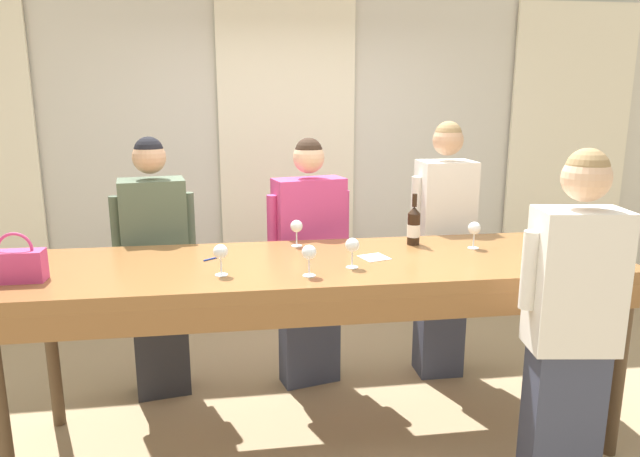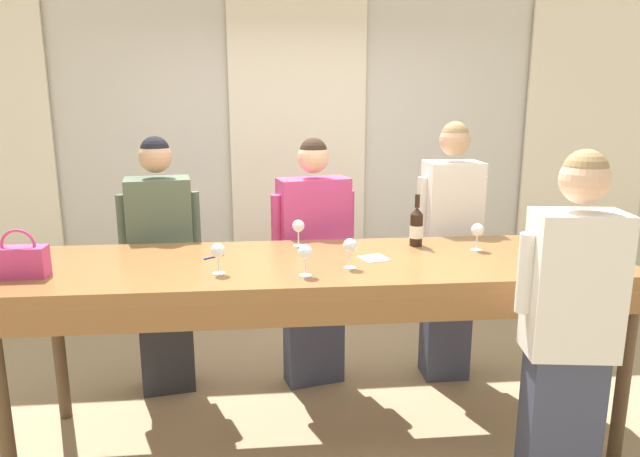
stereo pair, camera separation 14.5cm
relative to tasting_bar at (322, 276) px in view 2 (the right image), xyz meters
The scene contains 19 objects.
ground_plane 0.96m from the tasting_bar, 90.00° to the left, with size 18.00×18.00×0.00m, color tan.
wall_back 2.08m from the tasting_bar, 90.00° to the left, with size 12.00×0.06×2.80m.
curtain_panel_center 2.00m from the tasting_bar, 90.00° to the left, with size 1.13×0.03×2.69m.
curtain_panel_right 3.24m from the tasting_bar, 37.72° to the left, with size 1.13×0.03×2.69m.
tasting_bar is the anchor object (origin of this frame).
wine_bottle 0.66m from the tasting_bar, 25.42° to the left, with size 0.07×0.07×0.30m.
handbag 1.47m from the tasting_bar, behind, with size 0.25×0.10×0.23m.
wine_glass_front_left 0.91m from the tasting_bar, ahead, with size 0.07×0.07×0.15m.
wine_glass_front_mid 0.27m from the tasting_bar, 47.81° to the right, with size 0.07×0.07×0.15m.
wine_glass_front_right 1.32m from the tasting_bar, ahead, with size 0.07×0.07×0.15m.
wine_glass_center_left 0.58m from the tasting_bar, 161.84° to the right, with size 0.07×0.07×0.15m.
wine_glass_center_mid 0.33m from the tasting_bar, 113.37° to the right, with size 0.07×0.07×0.15m.
wine_glass_center_right 0.40m from the tasting_bar, 107.31° to the left, with size 0.07×0.07×0.15m.
napkin 0.29m from the tasting_bar, ahead, with size 0.17×0.17×0.00m.
pen 0.59m from the tasting_bar, 167.62° to the left, with size 0.10×0.08×0.01m.
guest_olive_jacket 1.18m from the tasting_bar, 143.55° to the left, with size 0.51×0.33×1.66m.
guest_pink_top 0.71m from the tasting_bar, 88.66° to the left, with size 0.56×0.31×1.64m.
guest_cream_sweater 1.16m from the tasting_bar, 37.27° to the left, with size 0.46×0.27×1.74m.
host_pouring 1.21m from the tasting_bar, 33.67° to the right, with size 0.48×0.28×1.68m.
Camera 2 is at (-0.29, -2.87, 1.87)m, focal length 32.00 mm.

